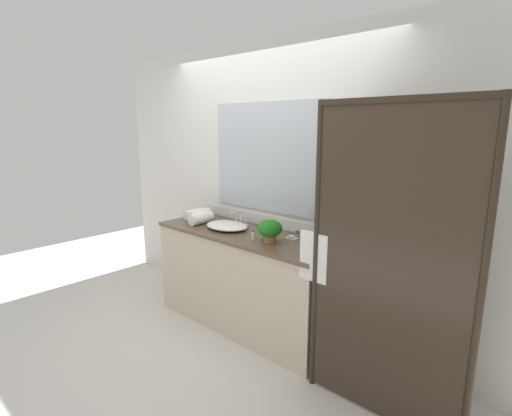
% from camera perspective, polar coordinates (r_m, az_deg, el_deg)
% --- Properties ---
extents(ground_plane, '(8.00, 8.00, 0.00)m').
position_cam_1_polar(ground_plane, '(3.82, -1.74, -16.80)').
color(ground_plane, silver).
extents(wall_back_with_mirror, '(4.40, 0.06, 2.60)m').
position_cam_1_polar(wall_back_with_mirror, '(3.64, 1.91, 3.55)').
color(wall_back_with_mirror, silver).
rests_on(wall_back_with_mirror, ground_plane).
extents(vanity_cabinet, '(1.80, 0.58, 0.90)m').
position_cam_1_polar(vanity_cabinet, '(3.63, -1.67, -10.50)').
color(vanity_cabinet, beige).
rests_on(vanity_cabinet, ground_plane).
extents(shower_enclosure, '(1.20, 0.59, 2.00)m').
position_cam_1_polar(shower_enclosure, '(2.59, 15.93, -6.82)').
color(shower_enclosure, '#2D2319').
rests_on(shower_enclosure, ground_plane).
extents(sink_basin, '(0.44, 0.33, 0.06)m').
position_cam_1_polar(sink_basin, '(3.62, -4.33, -2.60)').
color(sink_basin, white).
rests_on(sink_basin, vanity_cabinet).
extents(faucet, '(0.17, 0.16, 0.15)m').
position_cam_1_polar(faucet, '(3.74, -2.35, -1.78)').
color(faucet, silver).
rests_on(faucet, vanity_cabinet).
extents(potted_plant, '(0.21, 0.21, 0.19)m').
position_cam_1_polar(potted_plant, '(3.17, 2.05, -3.16)').
color(potted_plant, '#B77A51').
rests_on(potted_plant, vanity_cabinet).
extents(soap_dish, '(0.10, 0.07, 0.04)m').
position_cam_1_polar(soap_dish, '(3.30, 5.25, -4.35)').
color(soap_dish, silver).
rests_on(soap_dish, vanity_cabinet).
extents(amenity_bottle_lotion, '(0.03, 0.03, 0.09)m').
position_cam_1_polar(amenity_bottle_lotion, '(3.25, -0.44, -4.06)').
color(amenity_bottle_lotion, white).
rests_on(amenity_bottle_lotion, vanity_cabinet).
extents(amenity_bottle_shampoo, '(0.03, 0.03, 0.08)m').
position_cam_1_polar(amenity_bottle_shampoo, '(3.33, 0.94, -3.74)').
color(amenity_bottle_shampoo, silver).
rests_on(amenity_bottle_shampoo, vanity_cabinet).
extents(amenity_bottle_body_wash, '(0.03, 0.03, 0.10)m').
position_cam_1_polar(amenity_bottle_body_wash, '(3.15, 8.76, -4.62)').
color(amenity_bottle_body_wash, white).
rests_on(amenity_bottle_body_wash, vanity_cabinet).
extents(rolled_towel_near_edge, '(0.11, 0.22, 0.10)m').
position_cam_1_polar(rolled_towel_near_edge, '(4.04, -9.14, -0.89)').
color(rolled_towel_near_edge, white).
rests_on(rolled_towel_near_edge, vanity_cabinet).
extents(rolled_towel_middle, '(0.14, 0.27, 0.12)m').
position_cam_1_polar(rolled_towel_middle, '(3.95, -8.34, -1.06)').
color(rolled_towel_middle, white).
rests_on(rolled_towel_middle, vanity_cabinet).
extents(rolled_towel_far_edge, '(0.12, 0.25, 0.11)m').
position_cam_1_polar(rolled_towel_far_edge, '(3.82, -8.10, -1.49)').
color(rolled_towel_far_edge, white).
rests_on(rolled_towel_far_edge, vanity_cabinet).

